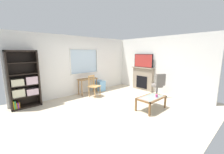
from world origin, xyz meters
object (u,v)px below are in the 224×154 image
object	(u,v)px
bookshelf	(24,83)
office_chair	(158,84)
wooden_chair	(94,86)
fireplace	(143,79)
desk_under_window	(88,81)
coffee_table	(151,99)
tv	(143,61)
plastic_drawer_unit	(100,86)
sippy_cup	(157,96)

from	to	relation	value
bookshelf	office_chair	size ratio (longest dim) A/B	1.92
wooden_chair	fireplace	distance (m)	2.55
desk_under_window	coffee_table	distance (m)	2.95
desk_under_window	tv	distance (m)	2.85
bookshelf	coffee_table	bearing A→B (deg)	-45.15
bookshelf	office_chair	bearing A→B (deg)	-29.90
plastic_drawer_unit	coffee_table	distance (m)	2.95
wooden_chair	plastic_drawer_unit	distance (m)	0.98
tv	sippy_cup	size ratio (longest dim) A/B	11.49
office_chair	coffee_table	size ratio (longest dim) A/B	1.01
coffee_table	bookshelf	bearing A→B (deg)	134.85
tv	desk_under_window	bearing A→B (deg)	152.61
coffee_table	tv	bearing A→B (deg)	42.08
tv	bookshelf	bearing A→B (deg)	164.24
plastic_drawer_unit	tv	bearing A→B (deg)	-38.02
office_chair	plastic_drawer_unit	bearing A→B (deg)	115.87
office_chair	coffee_table	bearing A→B (deg)	-159.17
tv	sippy_cup	bearing A→B (deg)	-134.06
wooden_chair	fireplace	world-z (taller)	fireplace
desk_under_window	plastic_drawer_unit	size ratio (longest dim) A/B	1.77
desk_under_window	sippy_cup	size ratio (longest dim) A/B	9.70
plastic_drawer_unit	bookshelf	bearing A→B (deg)	178.84
coffee_table	sippy_cup	distance (m)	0.20
office_chair	coffee_table	distance (m)	1.45
wooden_chair	coffee_table	distance (m)	2.45
wooden_chair	sippy_cup	size ratio (longest dim) A/B	10.00
wooden_chair	tv	xyz separation A→B (m)	(2.43, -0.73, 0.99)
bookshelf	plastic_drawer_unit	world-z (taller)	bookshelf
wooden_chair	tv	size ratio (longest dim) A/B	0.87
office_chair	desk_under_window	bearing A→B (deg)	128.98
bookshelf	plastic_drawer_unit	distance (m)	3.21
bookshelf	coffee_table	distance (m)	4.26
bookshelf	wooden_chair	size ratio (longest dim) A/B	2.13
tv	sippy_cup	world-z (taller)	tv
fireplace	office_chair	world-z (taller)	fireplace
coffee_table	wooden_chair	bearing A→B (deg)	104.31
bookshelf	tv	size ratio (longest dim) A/B	1.86
wooden_chair	office_chair	xyz separation A→B (m)	(1.95, -1.86, 0.09)
plastic_drawer_unit	fireplace	size ratio (longest dim) A/B	0.40
desk_under_window	office_chair	world-z (taller)	office_chair
plastic_drawer_unit	fireplace	bearing A→B (deg)	-37.72
fireplace	sippy_cup	world-z (taller)	fireplace
fireplace	desk_under_window	bearing A→B (deg)	152.79
fireplace	coffee_table	bearing A→B (deg)	-138.21
bookshelf	sippy_cup	size ratio (longest dim) A/B	21.33
coffee_table	fireplace	bearing A→B (deg)	41.79
tv	coffee_table	distance (m)	2.69
coffee_table	plastic_drawer_unit	bearing A→B (deg)	86.73
desk_under_window	coffee_table	xyz separation A→B (m)	(0.58, -2.89, -0.21)
tv	office_chair	size ratio (longest dim) A/B	1.03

